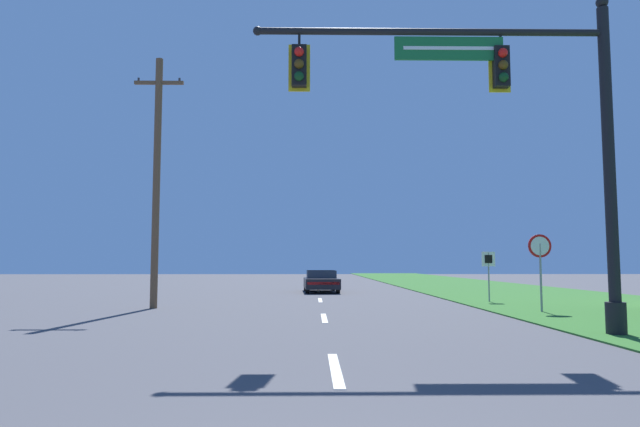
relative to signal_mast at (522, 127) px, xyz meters
The scene contains 7 objects.
grass_verge_right 21.51m from the signal_mast, 73.17° to the left, with size 10.00×110.00×0.04m.
road_center_line 13.71m from the signal_mast, 110.09° to the left, with size 0.16×34.80×0.01m.
signal_mast is the anchor object (origin of this frame).
car_ahead 20.07m from the signal_mast, 102.57° to the left, with size 2.01×4.66×1.19m.
stop_sign 7.03m from the signal_mast, 65.42° to the left, with size 0.76×0.07×2.50m.
route_sign_post 11.38m from the signal_mast, 76.97° to the left, with size 0.55×0.06×2.03m.
utility_pole_near 13.05m from the signal_mast, 143.03° to the left, with size 1.80×0.26×9.12m.
Camera 1 is at (-0.36, -2.79, 1.61)m, focal length 32.00 mm.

